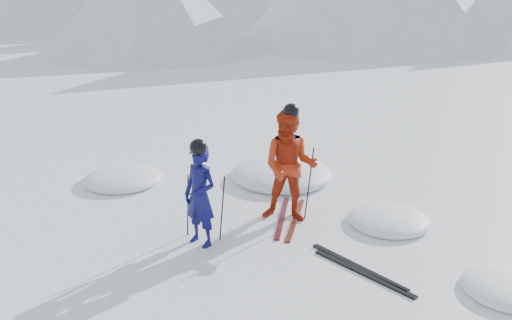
% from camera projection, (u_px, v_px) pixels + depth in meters
% --- Properties ---
extents(ground, '(160.00, 160.00, 0.00)m').
position_uv_depth(ground, '(325.00, 248.00, 8.33)').
color(ground, white).
rests_on(ground, ground).
extents(skier_blue, '(0.67, 0.53, 1.60)m').
position_uv_depth(skier_blue, '(200.00, 196.00, 8.20)').
color(skier_blue, '#0D0D4E').
rests_on(skier_blue, ground).
extents(skier_red, '(1.05, 0.89, 1.92)m').
position_uv_depth(skier_red, '(290.00, 167.00, 8.98)').
color(skier_red, '#AD270D').
rests_on(skier_red, ground).
extents(pole_blue_left, '(0.11, 0.08, 1.06)m').
position_uv_depth(pole_blue_left, '(188.00, 206.00, 8.52)').
color(pole_blue_left, black).
rests_on(pole_blue_left, ground).
extents(pole_blue_right, '(0.11, 0.07, 1.06)m').
position_uv_depth(pole_blue_right, '(222.00, 208.00, 8.42)').
color(pole_blue_right, black).
rests_on(pole_blue_right, ground).
extents(pole_red_left, '(0.13, 0.10, 1.28)m').
position_uv_depth(pole_red_left, '(277.00, 177.00, 9.41)').
color(pole_red_left, black).
rests_on(pole_red_left, ground).
extents(pole_red_right, '(0.13, 0.09, 1.28)m').
position_uv_depth(pole_red_right, '(309.00, 184.00, 9.12)').
color(pole_red_right, black).
rests_on(pole_red_right, ground).
extents(ski_worn_left, '(0.47, 1.68, 0.03)m').
position_uv_depth(ski_worn_left, '(282.00, 217.00, 9.33)').
color(ski_worn_left, black).
rests_on(ski_worn_left, ground).
extents(ski_worn_right, '(0.35, 1.69, 0.03)m').
position_uv_depth(ski_worn_right, '(295.00, 219.00, 9.25)').
color(ski_worn_right, black).
rests_on(ski_worn_right, ground).
extents(ski_loose_a, '(1.54, 0.88, 0.03)m').
position_uv_depth(ski_loose_a, '(358.00, 267.00, 7.76)').
color(ski_loose_a, black).
rests_on(ski_loose_a, ground).
extents(ski_loose_b, '(1.56, 0.83, 0.03)m').
position_uv_depth(ski_loose_b, '(363.00, 273.00, 7.59)').
color(ski_loose_b, black).
rests_on(ski_loose_b, ground).
extents(snow_lumps, '(8.45, 4.54, 0.45)m').
position_uv_depth(snow_lumps, '(274.00, 193.00, 10.41)').
color(snow_lumps, white).
rests_on(snow_lumps, ground).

